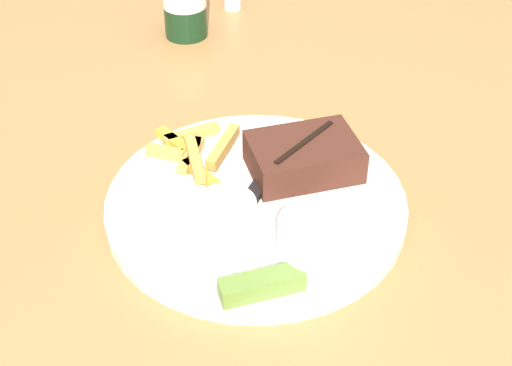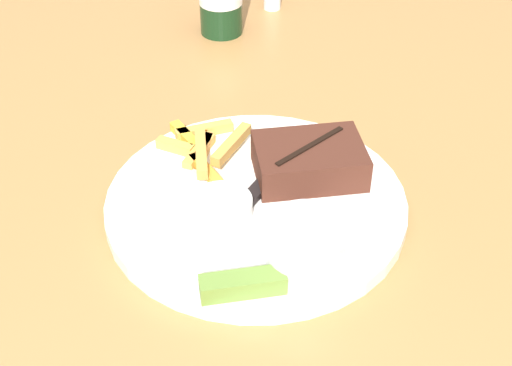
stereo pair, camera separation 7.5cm
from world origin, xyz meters
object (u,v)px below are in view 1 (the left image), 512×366
Objects in this scene: dinner_plate at (256,204)px; coleslaw_cup at (320,238)px; pickle_spear at (260,285)px; fork_utensil at (184,178)px; dipping_sauce_cup at (226,210)px; steak_portion at (304,157)px; knife_utensil at (270,172)px.

coleslaw_cup is at bearing -59.11° from dinner_plate.
dinner_plate is 0.12m from coleslaw_cup.
fork_utensil is at bearing 114.08° from pickle_spear.
dipping_sauce_cup is 0.77× the size of pickle_spear.
fork_utensil is at bearing -175.54° from steak_portion.
pickle_spear is at bearing -73.35° from dipping_sauce_cup.
dipping_sauce_cup reaches higher than pickle_spear.
dinner_plate is at bearing 45.29° from dipping_sauce_cup.
dinner_plate is 2.06× the size of knife_utensil.
steak_portion is at bearing -56.67° from knife_utensil.
dipping_sauce_cup reaches higher than dinner_plate.
pickle_spear is (-0.06, -0.04, -0.02)m from coleslaw_cup.
dipping_sauce_cup reaches higher than knife_utensil.
coleslaw_cup is at bearing -89.10° from steak_portion.
fork_utensil is at bearing 118.03° from knife_utensil.
coleslaw_cup is (0.00, -0.14, 0.01)m from steak_portion.
steak_portion is 0.14m from coleslaw_cup.
knife_utensil is (0.05, 0.07, -0.01)m from dipping_sauce_cup.
fork_utensil is (-0.05, 0.07, -0.01)m from dipping_sauce_cup.
dipping_sauce_cup reaches higher than fork_utensil.
pickle_spear reaches higher than fork_utensil.
coleslaw_cup is 0.64× the size of fork_utensil.
knife_utensil is (0.02, 0.18, -0.01)m from pickle_spear.
fork_utensil is (-0.14, 0.13, -0.03)m from coleslaw_cup.
dipping_sauce_cup is 0.11m from pickle_spear.
steak_portion reaches higher than knife_utensil.
pickle_spear is at bearing -144.82° from coleslaw_cup.
dinner_plate is 0.14m from pickle_spear.
dinner_plate is 0.05m from knife_utensil.
pickle_spear is (-0.00, -0.14, 0.02)m from dinner_plate.
steak_portion is 1.63× the size of pickle_spear.
steak_portion is 0.86× the size of knife_utensil.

